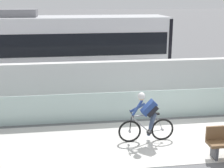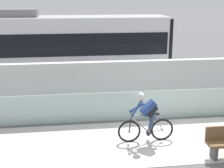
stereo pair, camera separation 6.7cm
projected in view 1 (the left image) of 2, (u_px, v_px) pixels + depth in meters
ground_plane at (174, 139)px, 10.17m from camera, size 200.00×200.00×0.00m
bike_path_deck at (174, 139)px, 10.16m from camera, size 32.00×3.20×0.01m
glass_parapet at (159, 104)px, 11.79m from camera, size 32.00×0.05×1.08m
concrete_barrier_wall at (147, 82)px, 13.40m from camera, size 32.00×0.36×1.84m
tram_rail_near at (135, 87)px, 16.01m from camera, size 32.00×0.08×0.01m
tram_rail_far at (129, 79)px, 17.38m from camera, size 32.00×0.08×0.01m
tram at (55, 49)px, 15.67m from camera, size 11.06×2.54×3.81m
cyclist_on_bike at (147, 118)px, 9.83m from camera, size 1.77×0.58×1.61m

